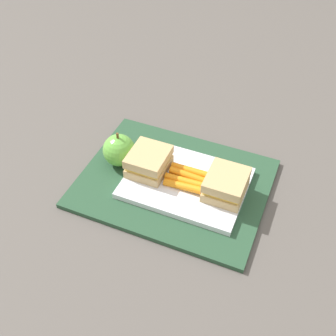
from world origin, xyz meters
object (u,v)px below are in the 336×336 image
Objects in this scene: food_tray at (186,183)px; sandwich_half_right at (149,162)px; apple at (119,150)px; carrot_sticks_bundle at (186,178)px; sandwich_half_left at (226,184)px.

food_tray is 0.08m from sandwich_half_right.
food_tray is 3.00× the size of apple.
carrot_sticks_bundle reaches higher than food_tray.
food_tray is at bearing 176.92° from apple.
apple reaches higher than sandwich_half_right.
sandwich_half_left is (-0.08, 0.00, 0.03)m from food_tray.
sandwich_half_left is 0.08m from carrot_sticks_bundle.
sandwich_half_right is 1.04× the size of apple.
food_tray is at bearing 48.54° from carrot_sticks_bundle.
sandwich_half_right reaches higher than food_tray.
apple is (0.15, -0.01, 0.01)m from carrot_sticks_bundle.
food_tray is 0.15m from apple.
sandwich_half_left is 1.02× the size of carrot_sticks_bundle.
carrot_sticks_bundle is (-0.00, -0.00, 0.01)m from food_tray.
sandwich_half_right is at bearing 0.06° from carrot_sticks_bundle.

